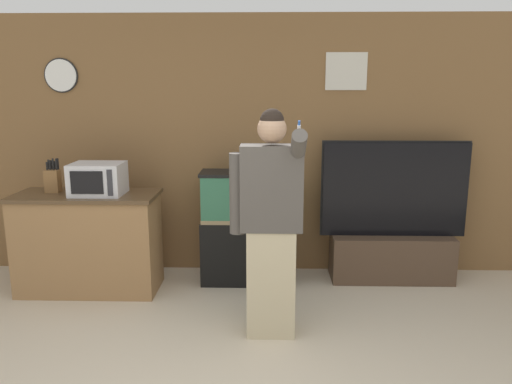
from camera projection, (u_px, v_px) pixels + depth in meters
wall_back_paneled at (232, 146)px, 5.09m from camera, size 10.00×0.08×2.60m
counter_island at (89, 242)px, 4.68m from camera, size 1.32×0.58×0.94m
microwave at (98, 179)px, 4.52m from camera, size 0.46×0.36×0.29m
knife_block at (53, 180)px, 4.62m from camera, size 0.13×0.10×0.32m
aquarium_on_stand at (246, 227)px, 4.87m from camera, size 0.86×0.37×1.11m
tv_on_stand at (392, 240)px, 4.95m from camera, size 1.43×0.40×1.39m
person_standing at (270, 222)px, 3.73m from camera, size 0.55×0.42×1.75m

